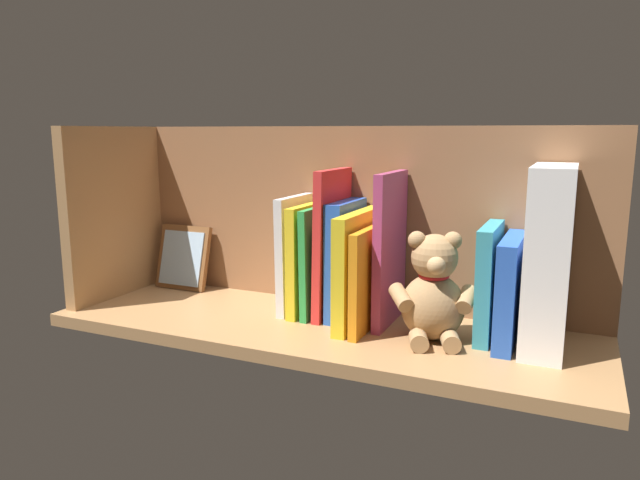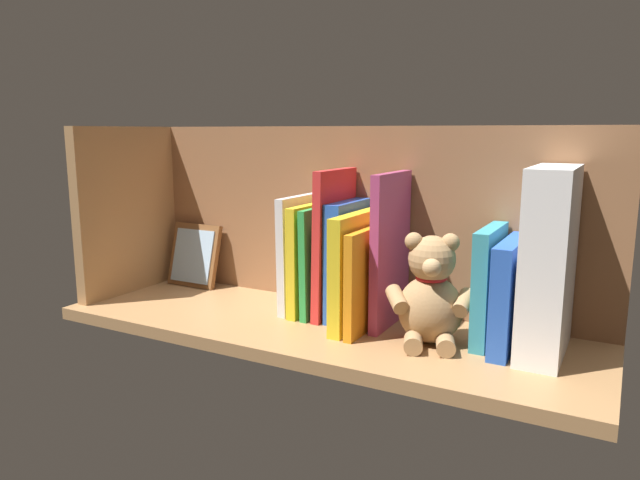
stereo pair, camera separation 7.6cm
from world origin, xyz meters
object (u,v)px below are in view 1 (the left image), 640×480
Objects in this scene: book_0 at (510,290)px; picture_frame_leaning at (183,258)px; dictionary_thick_white at (549,258)px; teddy_bear at (433,293)px.

picture_frame_leaning is at bearing -4.79° from book_0.
picture_frame_leaning is (72.65, -5.95, -7.51)cm from dictionary_thick_white.
teddy_bear is (11.20, 4.50, -0.64)cm from book_0.
picture_frame_leaning is (56.12, -10.14, -1.22)cm from teddy_bear.
dictionary_thick_white is 7.77cm from book_0.
book_0 is 67.58cm from picture_frame_leaning.
teddy_bear is at bearing 169.76° from picture_frame_leaning.
book_0 reaches higher than picture_frame_leaning.
teddy_bear is at bearing 21.89° from book_0.
teddy_bear reaches higher than picture_frame_leaning.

